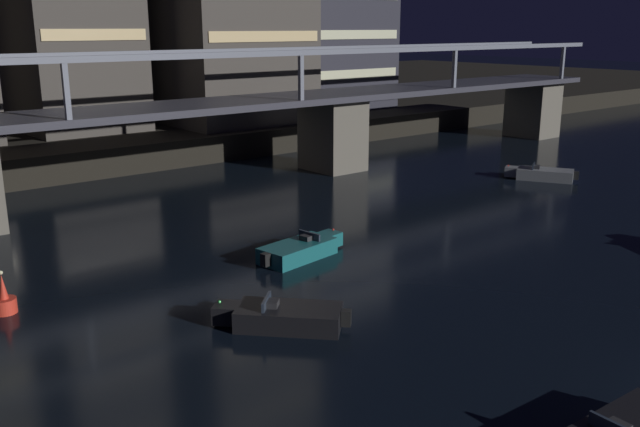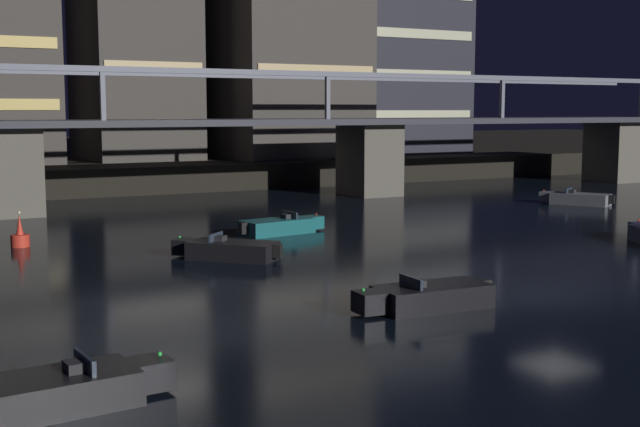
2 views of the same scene
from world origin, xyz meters
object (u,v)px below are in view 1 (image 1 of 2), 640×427
tower_east_low (318,14)px  channel_buoy (4,302)px  river_bridge (178,132)px  speedboat_near_left (301,249)px  speedboat_mid_right (283,317)px  speedboat_near_right (542,174)px

tower_east_low → channel_buoy: size_ratio=11.58×
river_bridge → speedboat_near_left: size_ratio=16.52×
speedboat_near_left → channel_buoy: channel_buoy is taller
river_bridge → speedboat_mid_right: (-7.25, -21.35, -3.80)m
river_bridge → speedboat_near_left: 15.98m
tower_east_low → channel_buoy: bearing=-142.7°
speedboat_mid_right → channel_buoy: size_ratio=2.54×
speedboat_near_left → channel_buoy: (-13.13, 2.09, 0.06)m
river_bridge → speedboat_near_right: 26.41m
speedboat_mid_right → speedboat_near_left: bearing=47.4°
speedboat_mid_right → channel_buoy: (-7.68, 8.03, 0.06)m
tower_east_low → speedboat_near_right: (-4.49, -31.56, -11.83)m
speedboat_near_left → speedboat_near_right: same height
speedboat_near_left → speedboat_near_right: bearing=6.3°
tower_east_low → speedboat_mid_right: bearing=-130.7°
river_bridge → tower_east_low: 34.17m
channel_buoy → speedboat_mid_right: bearing=-46.3°
speedboat_near_right → river_bridge: bearing=150.9°
speedboat_near_left → speedboat_near_right: 24.79m
speedboat_near_right → speedboat_mid_right: bearing=-164.0°
speedboat_near_left → speedboat_mid_right: same height
tower_east_low → river_bridge: bearing=-145.4°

